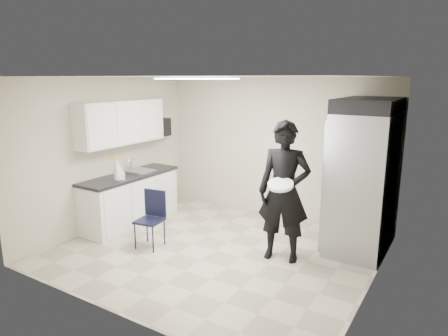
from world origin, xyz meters
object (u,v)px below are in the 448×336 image
Objects in this scene: lower_counter at (131,200)px; man_tuxedo at (284,192)px; folding_chair at (149,221)px; commercial_fridge at (363,182)px.

lower_counter is 0.94× the size of man_tuxedo.
lower_counter is 2.22× the size of folding_chair.
commercial_fridge reaches higher than man_tuxedo.
man_tuxedo reaches higher than lower_counter.
commercial_fridge reaches higher than lower_counter.
folding_chair is 2.12m from man_tuxedo.
commercial_fridge is (3.78, 1.07, 0.62)m from lower_counter.
man_tuxedo reaches higher than folding_chair.
folding_chair is at bearing -31.72° from lower_counter.
lower_counter is 3.98m from commercial_fridge.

